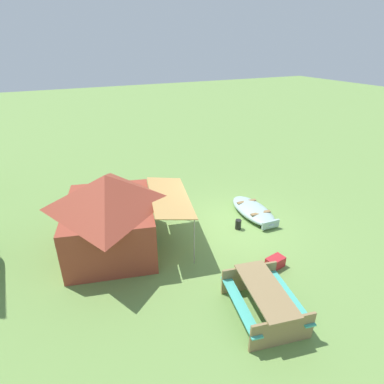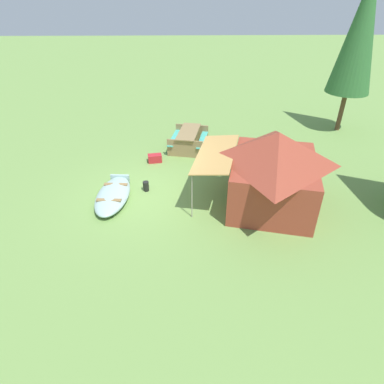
{
  "view_description": "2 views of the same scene",
  "coord_description": "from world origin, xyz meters",
  "px_view_note": "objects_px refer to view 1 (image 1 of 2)",
  "views": [
    {
      "loc": [
        -8.01,
        5.37,
        5.97
      ],
      "look_at": [
        0.98,
        1.1,
        1.15
      ],
      "focal_mm": 29.32,
      "sensor_mm": 36.0,
      "label": 1
    },
    {
      "loc": [
        9.71,
        1.27,
        6.25
      ],
      "look_at": [
        1.07,
        1.48,
        0.74
      ],
      "focal_mm": 31.03,
      "sensor_mm": 36.0,
      "label": 2
    }
  ],
  "objects_px": {
    "canvas_cabin_tent": "(110,211)",
    "picnic_table": "(264,298)",
    "beached_rowboat": "(253,210)",
    "cooler_box": "(275,262)",
    "fuel_can": "(238,224)"
  },
  "relations": [
    {
      "from": "canvas_cabin_tent",
      "to": "picnic_table",
      "type": "xyz_separation_m",
      "value": [
        -4.31,
        -2.63,
        -0.78
      ]
    },
    {
      "from": "beached_rowboat",
      "to": "picnic_table",
      "type": "distance_m",
      "value": 4.84
    },
    {
      "from": "beached_rowboat",
      "to": "cooler_box",
      "type": "bearing_deg",
      "value": 156.59
    },
    {
      "from": "cooler_box",
      "to": "fuel_can",
      "type": "relative_size",
      "value": 1.55
    },
    {
      "from": "cooler_box",
      "to": "fuel_can",
      "type": "xyz_separation_m",
      "value": [
        2.21,
        -0.16,
        0.02
      ]
    },
    {
      "from": "beached_rowboat",
      "to": "picnic_table",
      "type": "relative_size",
      "value": 1.13
    },
    {
      "from": "canvas_cabin_tent",
      "to": "beached_rowboat",
      "type": "bearing_deg",
      "value": -92.66
    },
    {
      "from": "picnic_table",
      "to": "cooler_box",
      "type": "xyz_separation_m",
      "value": [
        1.28,
        -1.4,
        -0.35
      ]
    },
    {
      "from": "picnic_table",
      "to": "cooler_box",
      "type": "bearing_deg",
      "value": -47.54
    },
    {
      "from": "canvas_cabin_tent",
      "to": "picnic_table",
      "type": "distance_m",
      "value": 5.11
    },
    {
      "from": "picnic_table",
      "to": "fuel_can",
      "type": "distance_m",
      "value": 3.83
    },
    {
      "from": "beached_rowboat",
      "to": "picnic_table",
      "type": "height_order",
      "value": "picnic_table"
    },
    {
      "from": "canvas_cabin_tent",
      "to": "fuel_can",
      "type": "distance_m",
      "value": 4.4
    },
    {
      "from": "cooler_box",
      "to": "picnic_table",
      "type": "bearing_deg",
      "value": 132.46
    },
    {
      "from": "canvas_cabin_tent",
      "to": "picnic_table",
      "type": "relative_size",
      "value": 2.02
    }
  ]
}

